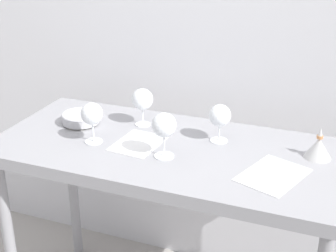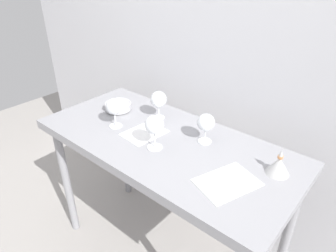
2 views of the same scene
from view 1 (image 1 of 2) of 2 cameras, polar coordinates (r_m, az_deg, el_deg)
back_wall at (r=2.25m, az=4.68°, el=12.14°), size 3.80×0.04×2.60m
steel_counter at (r=1.97m, az=0.01°, el=-5.13°), size 1.40×0.65×0.90m
wine_glass_far_right at (r=1.94m, az=6.11°, el=1.12°), size 0.09×0.09×0.16m
wine_glass_near_center at (r=1.79m, az=-0.47°, el=-0.02°), size 0.09×0.09×0.18m
wine_glass_near_left at (r=1.94m, az=-8.93°, el=1.29°), size 0.09×0.09×0.17m
wine_glass_far_left at (r=2.08m, az=-3.02°, el=3.05°), size 0.09×0.09×0.17m
tasting_sheet_upper at (r=1.76m, az=12.20°, el=-5.63°), size 0.25×0.30×0.00m
tasting_sheet_lower at (r=1.95m, az=-3.53°, el=-2.04°), size 0.19×0.23×0.00m
tasting_bowl at (r=2.15m, az=-10.22°, el=0.95°), size 0.16×0.16×0.05m
decanter_funnel at (r=1.91m, az=17.24°, el=-2.44°), size 0.10×0.10×0.12m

